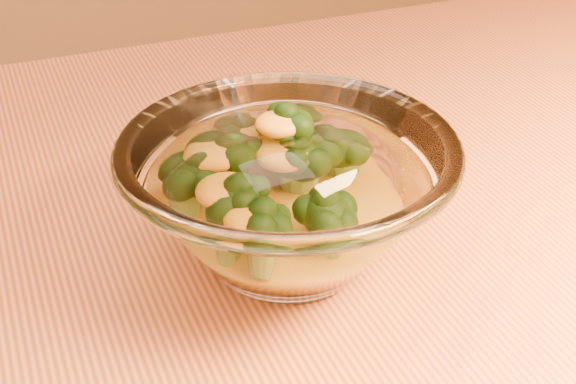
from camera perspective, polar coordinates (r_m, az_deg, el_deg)
The scene contains 4 objects.
table at distance 0.61m, azimuth 2.84°, elevation -10.99°, with size 1.20×0.80×0.75m.
glass_bowl at distance 0.50m, azimuth 0.00°, elevation -0.44°, with size 0.21×0.21×0.09m.
cheese_sauce at distance 0.51m, azimuth 0.00°, elevation -2.31°, with size 0.10×0.10×0.03m, color orange.
broccoli_heap at distance 0.51m, azimuth -1.33°, elevation 1.02°, with size 0.12×0.14×0.07m.
Camera 1 is at (-0.20, -0.40, 1.07)m, focal length 50.00 mm.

